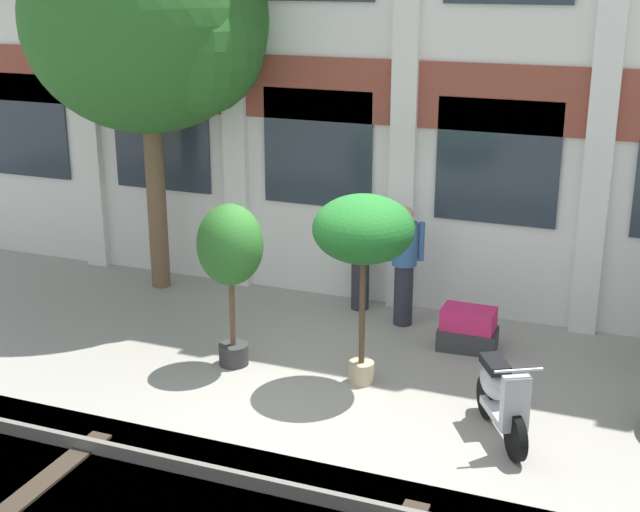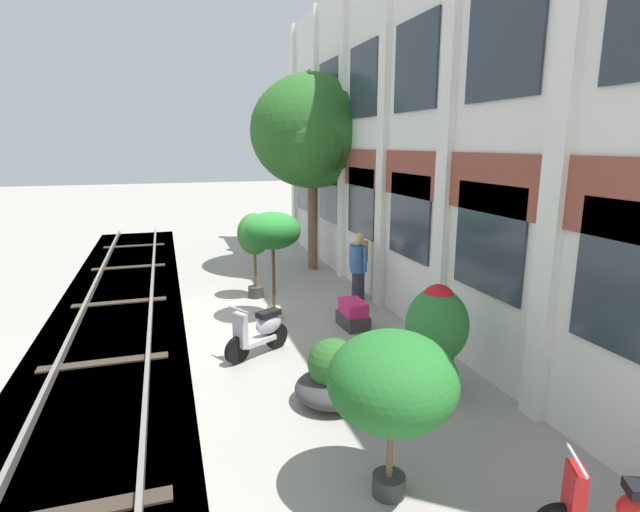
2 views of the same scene
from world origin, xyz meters
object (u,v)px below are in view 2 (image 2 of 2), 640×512
potted_plant_square_trough (353,315)px  resident_watching_tracks (358,271)px  potted_plant_wide_bowl (333,378)px  resident_by_doorway (360,264)px  potted_plant_low_pan (254,237)px  potted_plant_terracotta_small (392,383)px  potted_plant_stone_basin (437,329)px  potted_plant_tall_urn (273,233)px  broadleaf_tree (312,135)px  scooter_near_curb (260,331)px

potted_plant_square_trough → resident_watching_tracks: bearing=154.0°
potted_plant_square_trough → resident_watching_tracks: size_ratio=0.46×
potted_plant_wide_bowl → resident_by_doorway: 5.08m
potted_plant_wide_bowl → resident_watching_tracks: 4.27m
potted_plant_low_pan → resident_watching_tracks: potted_plant_low_pan is taller
potted_plant_terracotta_small → resident_watching_tracks: (-5.84, 1.94, -0.39)m
potted_plant_stone_basin → potted_plant_low_pan: (-5.49, -1.77, 0.51)m
potted_plant_square_trough → potted_plant_tall_urn: bearing=-124.1°
potted_plant_wide_bowl → potted_plant_tall_urn: bearing=-179.2°
broadleaf_tree → potted_plant_terracotta_small: size_ratio=3.08×
potted_plant_tall_urn → potted_plant_stone_basin: size_ratio=1.39×
potted_plant_stone_basin → potted_plant_tall_urn: bearing=-156.5°
potted_plant_stone_basin → potted_plant_wide_bowl: bearing=-93.4°
potted_plant_square_trough → scooter_near_curb: scooter_near_curb is taller
broadleaf_tree → resident_watching_tracks: (3.95, -0.11, -3.03)m
broadleaf_tree → potted_plant_tall_urn: bearing=-27.1°
potted_plant_low_pan → scooter_near_curb: bearing=-8.8°
resident_by_doorway → broadleaf_tree: bearing=-17.7°
scooter_near_curb → resident_by_doorway: 3.90m
potted_plant_tall_urn → potted_plant_low_pan: (-1.66, -0.10, -0.39)m
potted_plant_terracotta_small → resident_by_doorway: (-6.58, 2.28, -0.43)m
potted_plant_stone_basin → potted_plant_terracotta_small: bearing=-40.5°
broadleaf_tree → resident_watching_tracks: 4.98m
broadleaf_tree → resident_by_doorway: size_ratio=3.47×
scooter_near_curb → potted_plant_wide_bowl: bearing=79.4°
potted_plant_stone_basin → resident_by_doorway: potted_plant_stone_basin is taller
potted_plant_tall_urn → potted_plant_low_pan: potted_plant_tall_urn is taller
potted_plant_terracotta_small → potted_plant_low_pan: 7.44m
potted_plant_stone_basin → scooter_near_curb: (-2.07, -2.30, -0.55)m
potted_plant_low_pan → potted_plant_square_trough: (2.63, 1.54, -1.23)m
potted_plant_low_pan → resident_by_doorway: (0.86, 2.38, -0.62)m
potted_plant_low_pan → resident_watching_tracks: size_ratio=1.23×
potted_plant_stone_basin → resident_by_doorway: bearing=172.5°
potted_plant_stone_basin → scooter_near_curb: size_ratio=1.34×
broadleaf_tree → resident_by_doorway: 4.44m
potted_plant_terracotta_small → resident_by_doorway: bearing=160.9°
potted_plant_low_pan → resident_watching_tracks: (1.60, 2.04, -0.58)m
potted_plant_terracotta_small → scooter_near_curb: bearing=-171.1°
potted_plant_terracotta_small → resident_watching_tracks: bearing=161.6°
potted_plant_square_trough → potted_plant_wide_bowl: bearing=-26.5°
broadleaf_tree → potted_plant_wide_bowl: 8.75m
potted_plant_terracotta_small → potted_plant_square_trough: (-4.81, 1.44, -1.04)m
potted_plant_terracotta_small → resident_by_doorway: 6.98m
potted_plant_tall_urn → resident_by_doorway: potted_plant_tall_urn is taller
potted_plant_terracotta_small → resident_watching_tracks: size_ratio=1.08×
broadleaf_tree → potted_plant_terracotta_small: (9.79, -2.05, -2.63)m
potted_plant_low_pan → potted_plant_square_trough: size_ratio=2.67×
broadleaf_tree → resident_by_doorway: broadleaf_tree is taller
potted_plant_stone_basin → resident_watching_tracks: resident_watching_tracks is taller
potted_plant_wide_bowl → scooter_near_curb: (-1.98, -0.69, 0.06)m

